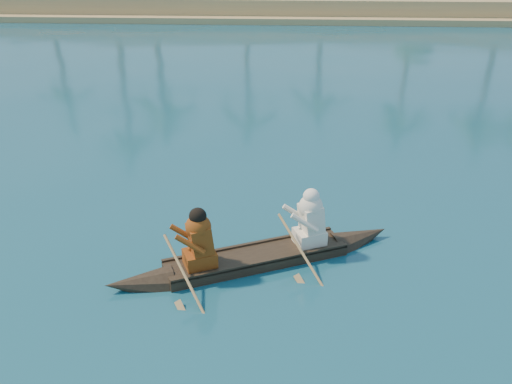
# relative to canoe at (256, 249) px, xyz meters

# --- Properties ---
(canoe) EXTENTS (5.44, 2.94, 1.55)m
(canoe) POSITION_rel_canoe_xyz_m (0.00, 0.00, 0.00)
(canoe) COLOR #31271B
(canoe) RESTS_ON ground
(barge_mid) EXTENTS (11.86, 5.03, 1.92)m
(barge_mid) POSITION_rel_canoe_xyz_m (-4.02, 31.00, 0.37)
(barge_mid) COLOR #5F2514
(barge_mid) RESTS_ON ground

